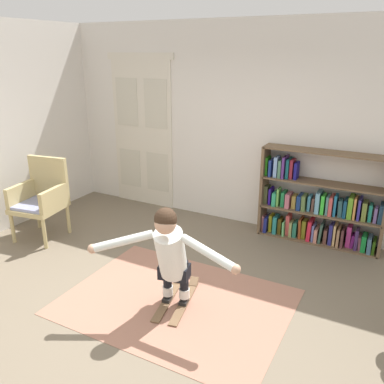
% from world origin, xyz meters
% --- Properties ---
extents(ground_plane, '(7.20, 7.20, 0.00)m').
position_xyz_m(ground_plane, '(0.00, 0.00, 0.00)').
color(ground_plane, '#6F6250').
extents(back_wall, '(6.00, 0.10, 2.90)m').
position_xyz_m(back_wall, '(0.00, 2.60, 1.45)').
color(back_wall, silver).
rests_on(back_wall, ground).
extents(double_door, '(1.22, 0.05, 2.45)m').
position_xyz_m(double_door, '(-1.78, 2.54, 1.23)').
color(double_door, beige).
rests_on(double_door, ground).
extents(rug, '(2.28, 1.69, 0.01)m').
position_xyz_m(rug, '(0.16, 0.26, 0.00)').
color(rug, '#A06D58').
rests_on(rug, ground).
extents(bookshelf, '(1.61, 0.30, 1.27)m').
position_xyz_m(bookshelf, '(1.11, 2.39, 0.51)').
color(bookshelf, brown).
rests_on(bookshelf, ground).
extents(wicker_chair, '(0.69, 0.69, 1.10)m').
position_xyz_m(wicker_chair, '(-2.29, 0.79, 0.58)').
color(wicker_chair, tan).
rests_on(wicker_chair, ground).
extents(skis_pair, '(0.44, 0.86, 0.07)m').
position_xyz_m(skis_pair, '(0.15, 0.29, 0.02)').
color(skis_pair, brown).
rests_on(skis_pair, rug).
extents(person_skier, '(1.43, 0.72, 1.08)m').
position_xyz_m(person_skier, '(0.19, 0.11, 0.66)').
color(person_skier, white).
rests_on(person_skier, skis_pair).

